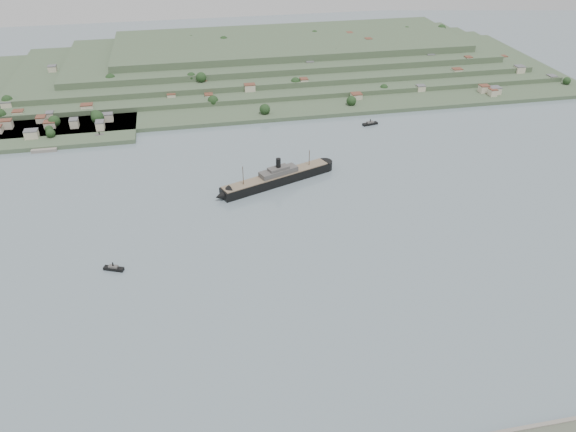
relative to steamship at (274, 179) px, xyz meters
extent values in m
plane|color=slate|center=(13.48, -102.78, -4.82)|extent=(1400.00, 1400.00, 0.00)
cube|color=#394D33|center=(13.48, 257.22, -2.82)|extent=(760.00, 260.00, 4.00)
cube|color=#394D33|center=(33.48, 282.22, 1.68)|extent=(680.00, 220.00, 5.00)
cube|color=#394D33|center=(48.48, 297.22, 7.18)|extent=(600.00, 200.00, 6.00)
cube|color=#394D33|center=(63.48, 312.22, 13.68)|extent=(520.00, 180.00, 7.00)
cube|color=#394D33|center=(78.48, 327.22, 21.18)|extent=(440.00, 160.00, 8.00)
cube|color=#394D33|center=(-186.52, 147.22, -2.82)|extent=(150.00, 90.00, 4.00)
cube|color=gray|center=(-191.52, 105.22, -3.42)|extent=(22.00, 14.00, 2.80)
cube|color=black|center=(2.37, 0.91, -1.09)|extent=(94.00, 46.41, 7.45)
cone|color=black|center=(-42.33, -16.33, -1.09)|extent=(16.52, 16.52, 12.78)
cylinder|color=black|center=(47.07, 18.16, -1.09)|extent=(12.78, 12.78, 7.45)
cube|color=#75644E|center=(2.37, 0.91, 2.96)|extent=(91.63, 44.65, 0.64)
cube|color=#4D4A47|center=(4.35, 1.68, 5.30)|extent=(33.25, 20.44, 4.26)
cube|color=#4D4A47|center=(4.35, 1.68, 8.17)|extent=(18.58, 13.08, 2.66)
cylinder|color=black|center=(4.35, 1.68, 12.22)|extent=(3.83, 3.83, 9.58)
cylinder|color=#43301F|center=(-25.45, -9.82, 10.09)|extent=(0.53, 0.53, 17.03)
cylinder|color=#43301F|center=(32.17, 12.41, 9.02)|extent=(0.53, 0.53, 14.91)
cube|color=black|center=(-119.43, -91.46, -3.77)|extent=(13.38, 8.15, 2.08)
cube|color=#4D4A47|center=(-119.43, -91.46, -2.21)|extent=(6.48, 4.79, 1.56)
cylinder|color=black|center=(-119.43, -91.46, -0.47)|extent=(0.87, 0.87, 3.04)
cube|color=black|center=(-144.81, 120.97, -3.57)|extent=(19.14, 6.87, 2.50)
cube|color=#4D4A47|center=(-144.81, 120.97, -1.69)|extent=(8.78, 4.91, 1.87)
cylinder|color=black|center=(-144.81, 120.97, 0.39)|extent=(1.04, 1.04, 3.65)
cube|color=black|center=(115.51, 102.22, -3.76)|extent=(16.34, 7.49, 2.10)
cube|color=#4D4A47|center=(115.51, 102.22, -2.19)|extent=(7.66, 4.87, 1.58)
cylinder|color=black|center=(115.51, 102.22, -0.43)|extent=(0.88, 0.88, 3.07)
camera|label=1|loc=(-66.73, -391.78, 213.12)|focal=35.00mm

